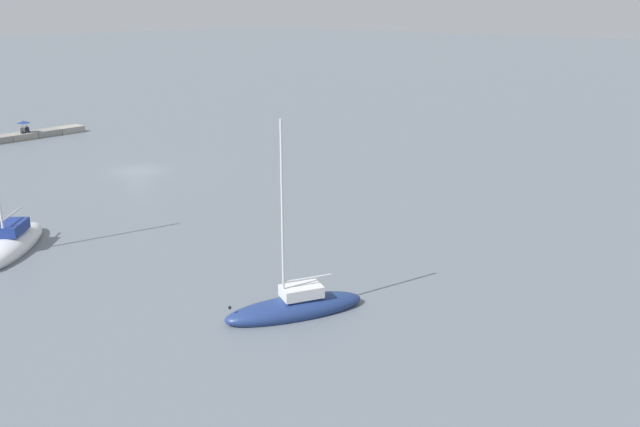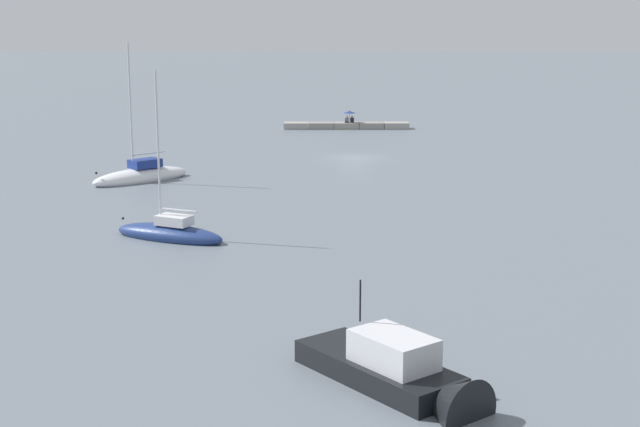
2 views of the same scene
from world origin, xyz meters
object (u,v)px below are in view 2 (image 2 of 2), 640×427
object	(u,v)px
sailboat_navy_far	(170,233)
umbrella_open_navy	(350,112)
sailboat_white_outer	(141,176)
motorboat_black_mid	(403,379)
person_seated_dark_left	(352,120)
person_seated_grey_right	(347,120)

from	to	relation	value
sailboat_navy_far	umbrella_open_navy	bearing A→B (deg)	12.66
sailboat_white_outer	motorboat_black_mid	xyz separation A→B (m)	(-15.40, 38.53, 0.04)
motorboat_black_mid	umbrella_open_navy	bearing A→B (deg)	-128.49
umbrella_open_navy	person_seated_dark_left	bearing A→B (deg)	161.36
person_seated_dark_left	person_seated_grey_right	size ratio (longest dim) A/B	1.00
umbrella_open_navy	sailboat_white_outer	world-z (taller)	sailboat_white_outer
person_seated_dark_left	person_seated_grey_right	xyz separation A→B (m)	(0.56, -0.01, 0.00)
person_seated_dark_left	sailboat_navy_far	size ratio (longest dim) A/B	0.08
person_seated_grey_right	sailboat_white_outer	distance (m)	35.66
sailboat_white_outer	motorboat_black_mid	distance (m)	41.50
umbrella_open_navy	motorboat_black_mid	xyz separation A→B (m)	(0.93, 70.46, -1.35)
person_seated_grey_right	sailboat_navy_far	bearing A→B (deg)	83.66
sailboat_white_outer	sailboat_navy_far	bearing A→B (deg)	151.90
umbrella_open_navy	motorboat_black_mid	distance (m)	70.48
sailboat_navy_far	sailboat_white_outer	distance (m)	18.52
umbrella_open_navy	sailboat_navy_far	bearing A→B (deg)	77.00
person_seated_dark_left	sailboat_navy_far	bearing A→B (deg)	83.04
sailboat_navy_far	motorboat_black_mid	xyz separation A→B (m)	(-10.58, 20.65, 0.10)
person_seated_dark_left	sailboat_navy_far	xyz separation A→B (m)	(11.77, 49.72, -0.59)
person_seated_grey_right	motorboat_black_mid	size ratio (longest dim) A/B	0.10
person_seated_dark_left	person_seated_grey_right	distance (m)	0.56
sailboat_white_outer	motorboat_black_mid	size ratio (longest dim) A/B	1.47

